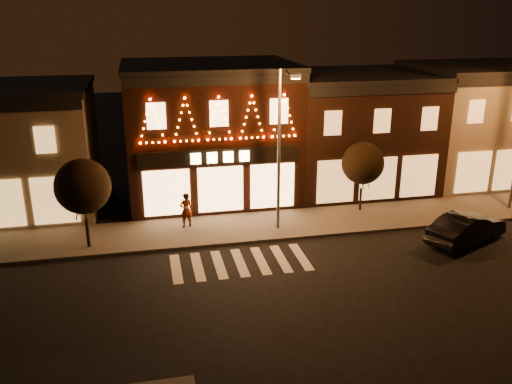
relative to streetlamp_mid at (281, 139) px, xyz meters
name	(u,v)px	position (x,y,z in m)	size (l,w,h in m)	color
ground	(258,306)	(-2.76, -7.20, -5.09)	(120.00, 120.00, 0.00)	black
sidewalk_far	(263,226)	(-0.76, 0.80, -5.02)	(44.00, 4.00, 0.15)	#47423D
building_pulp	(210,131)	(-2.76, 6.78, -0.93)	(10.20, 8.34, 8.30)	black
building_right_a	(354,130)	(6.74, 6.79, -1.33)	(9.20, 8.28, 7.50)	black
building_right_b	(478,122)	(15.74, 6.79, -1.18)	(9.20, 8.28, 7.80)	#6E654E
streetlamp_mid	(281,139)	(0.00, 0.00, 0.00)	(0.69, 1.93, 8.42)	#59595E
tree_left	(83,186)	(-9.84, -0.14, -1.80)	(2.68, 2.68, 4.49)	black
tree_right	(363,163)	(5.33, 1.87, -2.11)	(2.42, 2.42, 4.05)	black
dark_sedan	(467,228)	(8.94, -3.32, -4.31)	(1.66, 4.77, 1.57)	black
pedestrian	(186,210)	(-4.85, 1.40, -3.98)	(0.70, 0.46, 1.92)	gray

